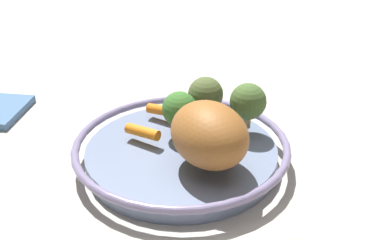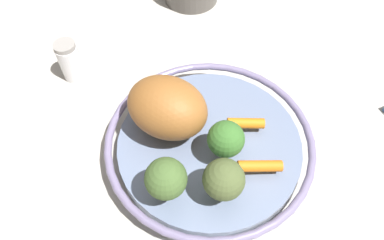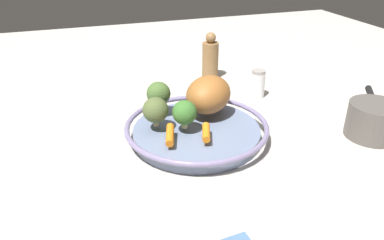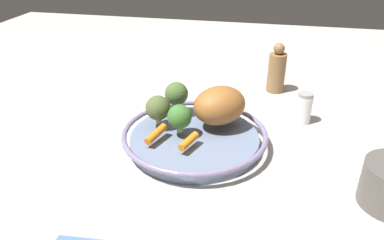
{
  "view_description": "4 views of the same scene",
  "coord_description": "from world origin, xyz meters",
  "px_view_note": "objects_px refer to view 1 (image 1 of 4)",
  "views": [
    {
      "loc": [
        -0.16,
        0.63,
        0.42
      ],
      "look_at": [
        -0.02,
        -0.01,
        0.08
      ],
      "focal_mm": 45.52,
      "sensor_mm": 36.0,
      "label": 1
    },
    {
      "loc": [
        -0.14,
        -0.28,
        0.53
      ],
      "look_at": [
        -0.02,
        0.02,
        0.08
      ],
      "focal_mm": 33.96,
      "sensor_mm": 36.0,
      "label": 2
    },
    {
      "loc": [
        0.73,
        -0.26,
        0.45
      ],
      "look_at": [
        0.02,
        -0.02,
        0.06
      ],
      "focal_mm": 35.22,
      "sensor_mm": 36.0,
      "label": 3
    },
    {
      "loc": [
        0.73,
        0.15,
        0.47
      ],
      "look_at": [
        0.02,
        -0.0,
        0.08
      ],
      "focal_mm": 35.07,
      "sensor_mm": 36.0,
      "label": 4
    }
  ],
  "objects_px": {
    "roast_chicken_piece": "(209,135)",
    "baby_carrot_center": "(165,111)",
    "serving_bowl": "(181,152)",
    "baby_carrot_right": "(142,133)",
    "broccoli_floret_small": "(248,102)",
    "broccoli_floret_edge": "(180,109)",
    "broccoli_floret_mid": "(206,95)"
  },
  "relations": [
    {
      "from": "broccoli_floret_small",
      "to": "broccoli_floret_edge",
      "type": "distance_m",
      "value": 0.11
    },
    {
      "from": "baby_carrot_right",
      "to": "broccoli_floret_small",
      "type": "height_order",
      "value": "broccoli_floret_small"
    },
    {
      "from": "serving_bowl",
      "to": "baby_carrot_right",
      "type": "distance_m",
      "value": 0.07
    },
    {
      "from": "broccoli_floret_mid",
      "to": "baby_carrot_center",
      "type": "bearing_deg",
      "value": 11.9
    },
    {
      "from": "serving_bowl",
      "to": "broccoli_floret_small",
      "type": "distance_m",
      "value": 0.13
    },
    {
      "from": "serving_bowl",
      "to": "broccoli_floret_small",
      "type": "relative_size",
      "value": 4.46
    },
    {
      "from": "baby_carrot_center",
      "to": "broccoli_floret_small",
      "type": "bearing_deg",
      "value": 175.27
    },
    {
      "from": "serving_bowl",
      "to": "broccoli_floret_edge",
      "type": "height_order",
      "value": "broccoli_floret_edge"
    },
    {
      "from": "broccoli_floret_small",
      "to": "roast_chicken_piece",
      "type": "bearing_deg",
      "value": 70.56
    },
    {
      "from": "serving_bowl",
      "to": "broccoli_floret_edge",
      "type": "bearing_deg",
      "value": -72.49
    },
    {
      "from": "baby_carrot_right",
      "to": "broccoli_floret_small",
      "type": "bearing_deg",
      "value": -155.88
    },
    {
      "from": "roast_chicken_piece",
      "to": "broccoli_floret_edge",
      "type": "relative_size",
      "value": 1.96
    },
    {
      "from": "broccoli_floret_small",
      "to": "broccoli_floret_mid",
      "type": "bearing_deg",
      "value": -19.33
    },
    {
      "from": "baby_carrot_center",
      "to": "baby_carrot_right",
      "type": "height_order",
      "value": "baby_carrot_center"
    },
    {
      "from": "serving_bowl",
      "to": "baby_carrot_center",
      "type": "relative_size",
      "value": 5.06
    },
    {
      "from": "broccoli_floret_mid",
      "to": "broccoli_floret_small",
      "type": "bearing_deg",
      "value": 160.67
    },
    {
      "from": "roast_chicken_piece",
      "to": "baby_carrot_right",
      "type": "relative_size",
      "value": 2.18
    },
    {
      "from": "serving_bowl",
      "to": "baby_carrot_right",
      "type": "xyz_separation_m",
      "value": [
        0.06,
        0.0,
        0.03
      ]
    },
    {
      "from": "roast_chicken_piece",
      "to": "baby_carrot_center",
      "type": "xyz_separation_m",
      "value": [
        0.1,
        -0.13,
        -0.04
      ]
    },
    {
      "from": "baby_carrot_right",
      "to": "broccoli_floret_mid",
      "type": "bearing_deg",
      "value": -130.59
    },
    {
      "from": "roast_chicken_piece",
      "to": "baby_carrot_center",
      "type": "height_order",
      "value": "roast_chicken_piece"
    },
    {
      "from": "serving_bowl",
      "to": "broccoli_floret_edge",
      "type": "distance_m",
      "value": 0.07
    },
    {
      "from": "baby_carrot_right",
      "to": "broccoli_floret_mid",
      "type": "distance_m",
      "value": 0.13
    },
    {
      "from": "roast_chicken_piece",
      "to": "broccoli_floret_mid",
      "type": "bearing_deg",
      "value": -76.75
    },
    {
      "from": "baby_carrot_center",
      "to": "baby_carrot_right",
      "type": "relative_size",
      "value": 1.12
    },
    {
      "from": "serving_bowl",
      "to": "broccoli_floret_mid",
      "type": "xyz_separation_m",
      "value": [
        -0.02,
        -0.09,
        0.06
      ]
    },
    {
      "from": "baby_carrot_center",
      "to": "broccoli_floret_mid",
      "type": "bearing_deg",
      "value": -168.1
    },
    {
      "from": "broccoli_floret_small",
      "to": "broccoli_floret_edge",
      "type": "xyz_separation_m",
      "value": [
        0.1,
        0.03,
        -0.01
      ]
    },
    {
      "from": "baby_carrot_center",
      "to": "broccoli_floret_mid",
      "type": "xyz_separation_m",
      "value": [
        -0.07,
        -0.01,
        0.03
      ]
    },
    {
      "from": "baby_carrot_center",
      "to": "serving_bowl",
      "type": "bearing_deg",
      "value": 121.48
    },
    {
      "from": "broccoli_floret_small",
      "to": "broccoli_floret_mid",
      "type": "height_order",
      "value": "broccoli_floret_small"
    },
    {
      "from": "baby_carrot_center",
      "to": "broccoli_floret_mid",
      "type": "height_order",
      "value": "broccoli_floret_mid"
    }
  ]
}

